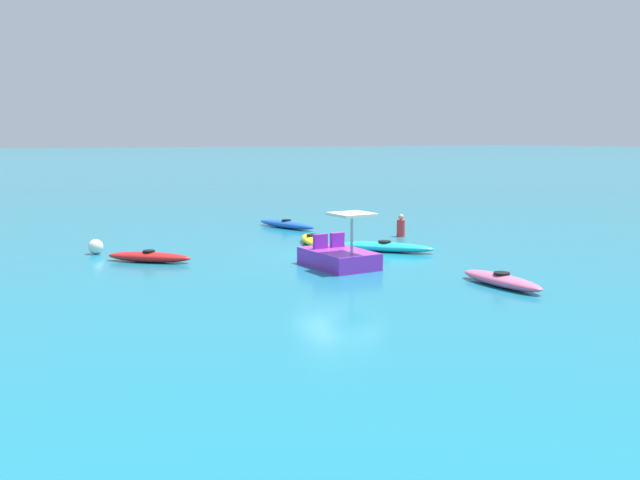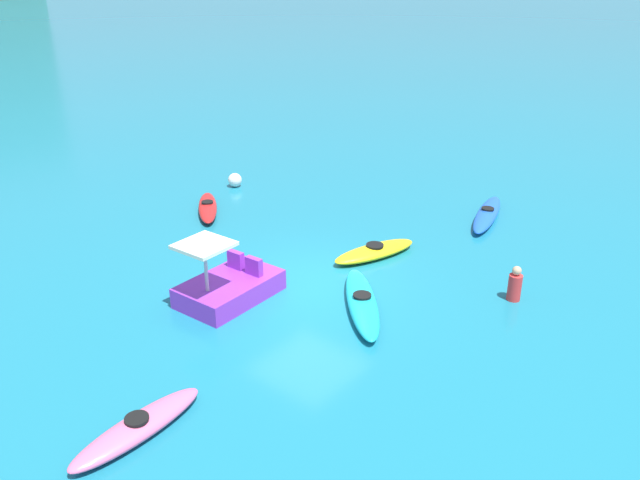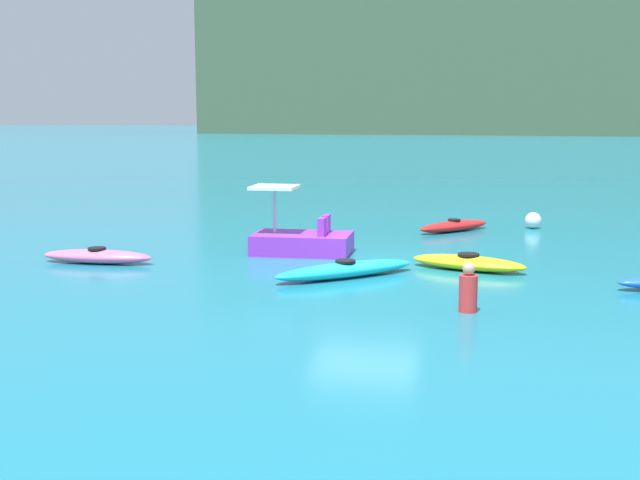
{
  "view_description": "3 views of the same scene",
  "coord_description": "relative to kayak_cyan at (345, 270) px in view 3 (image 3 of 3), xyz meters",
  "views": [
    {
      "loc": [
        -18.56,
        10.89,
        3.76
      ],
      "look_at": [
        -0.81,
        1.1,
        0.69
      ],
      "focal_mm": 37.46,
      "sensor_mm": 36.0,
      "label": 1
    },
    {
      "loc": [
        -10.81,
        -9.19,
        7.43
      ],
      "look_at": [
        1.84,
        1.12,
        0.26
      ],
      "focal_mm": 35.78,
      "sensor_mm": 36.0,
      "label": 2
    },
    {
      "loc": [
        2.83,
        -18.16,
        3.35
      ],
      "look_at": [
        -0.94,
        -0.64,
        0.6
      ],
      "focal_mm": 45.05,
      "sensor_mm": 36.0,
      "label": 3
    }
  ],
  "objects": [
    {
      "name": "kayak_yellow",
      "position": [
        2.52,
        1.38,
        0.0
      ],
      "size": [
        2.71,
        1.5,
        0.37
      ],
      "color": "yellow",
      "rests_on": "ground_plane"
    },
    {
      "name": "kayak_red",
      "position": [
        1.91,
        7.48,
        0.0
      ],
      "size": [
        2.23,
        2.44,
        0.37
      ],
      "color": "red",
      "rests_on": "ground_plane"
    },
    {
      "name": "kayak_cyan",
      "position": [
        0.0,
        0.0,
        0.0
      ],
      "size": [
        2.94,
        2.79,
        0.37
      ],
      "color": "#19B7C6",
      "rests_on": "ground_plane"
    },
    {
      "name": "person_near_shore",
      "position": [
        2.63,
        -2.56,
        0.22
      ],
      "size": [
        0.45,
        0.45,
        0.88
      ],
      "color": "red",
      "rests_on": "ground_plane"
    },
    {
      "name": "kayak_pink",
      "position": [
        -5.93,
        0.42,
        0.0
      ],
      "size": [
        2.68,
        0.72,
        0.37
      ],
      "color": "pink",
      "rests_on": "ground_plane"
    },
    {
      "name": "headland_cliff",
      "position": [
        5.63,
        154.06,
        17.74
      ],
      "size": [
        125.77,
        48.41,
        35.8
      ],
      "primitive_type": "cube",
      "rotation": [
        0.0,
        0.0,
        -0.1
      ],
      "color": "#42563D",
      "rests_on": "ground_plane"
    },
    {
      "name": "ground_plane",
      "position": [
        0.15,
        1.76,
        -0.16
      ],
      "size": [
        600.0,
        600.0,
        0.0
      ],
      "primitive_type": "plane",
      "color": "#19728C"
    },
    {
      "name": "buoy_white",
      "position": [
        4.23,
        8.64,
        0.08
      ],
      "size": [
        0.49,
        0.49,
        0.49
      ],
      "primitive_type": "sphere",
      "color": "white",
      "rests_on": "ground_plane"
    },
    {
      "name": "pedal_boat_purple",
      "position": [
        -1.61,
        2.74,
        0.17
      ],
      "size": [
        2.5,
        1.59,
        1.68
      ],
      "color": "purple",
      "rests_on": "ground_plane"
    }
  ]
}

